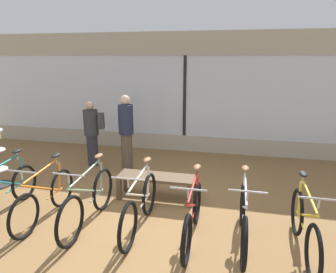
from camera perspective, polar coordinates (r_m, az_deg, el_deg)
ground_plane at (r=4.96m, az=-4.88°, el=-16.21°), size 24.00×24.00×0.00m
shop_back_wall at (r=8.12m, az=3.23°, el=8.40°), size 12.00×0.08×3.20m
bicycle_far_left at (r=5.80m, az=-28.72°, el=-9.25°), size 0.46×1.67×1.01m
bicycle_left at (r=5.27m, az=-22.34°, el=-10.78°), size 0.46×1.66×1.02m
bicycle_center_left at (r=4.90m, az=-14.88°, el=-11.81°), size 0.46×1.79×1.05m
bicycle_center at (r=4.65m, az=-5.35°, el=-13.05°), size 0.46×1.72×1.03m
bicycle_center_right at (r=4.42m, az=4.69°, el=-14.93°), size 0.46×1.68×1.01m
bicycle_right at (r=4.47m, az=14.17°, el=-14.96°), size 0.46×1.71×1.02m
bicycle_far_right at (r=4.52m, az=24.54°, el=-15.40°), size 0.46×1.69×1.03m
display_bench at (r=5.56m, az=-2.26°, el=-8.25°), size 1.40×0.44×0.46m
customer_near_rack at (r=7.35m, az=-14.22°, el=0.90°), size 0.55×0.43×1.56m
customer_by_window at (r=6.95m, az=-7.98°, el=1.09°), size 0.45×0.45×1.74m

